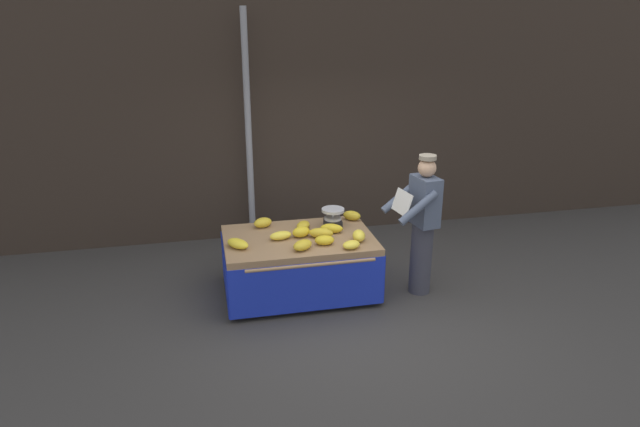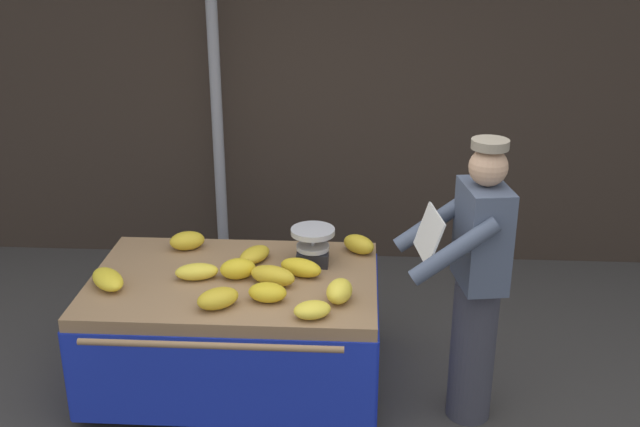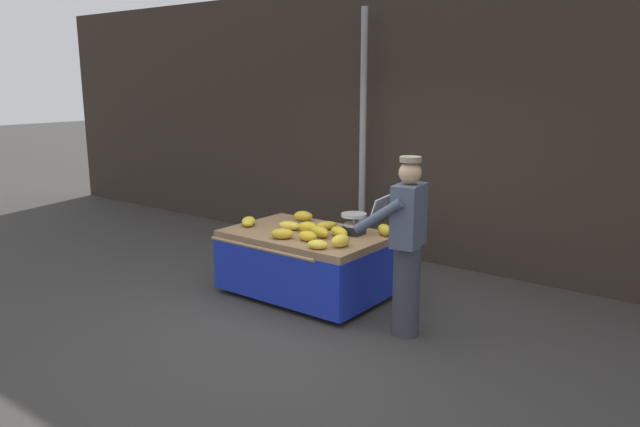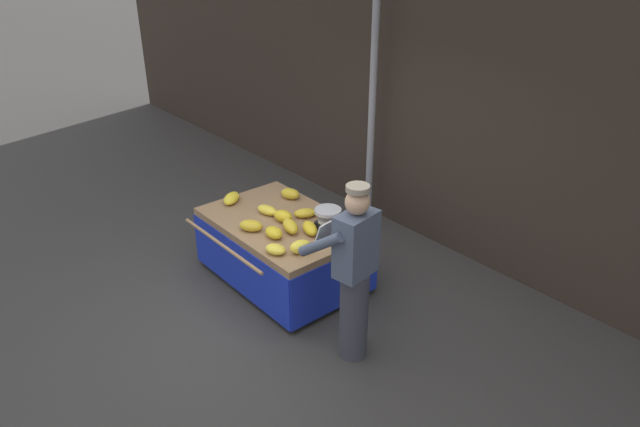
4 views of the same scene
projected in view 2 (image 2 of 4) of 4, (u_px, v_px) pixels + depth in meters
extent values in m
cube|color=#332821|center=(337.00, 46.00, 6.13)|extent=(16.00, 0.24, 3.63)
cylinder|color=gray|center=(215.00, 73.00, 5.90)|extent=(0.09, 0.09, 3.31)
cube|color=#93704C|center=(234.00, 283.00, 4.65)|extent=(1.76, 1.16, 0.08)
cylinder|color=black|center=(113.00, 331.00, 4.83)|extent=(0.05, 0.65, 0.65)
cylinder|color=#B7B7BC|center=(108.00, 331.00, 4.83)|extent=(0.01, 0.12, 0.12)
cylinder|color=black|center=(362.00, 338.00, 4.74)|extent=(0.05, 0.65, 0.65)
cylinder|color=#B7B7BC|center=(367.00, 338.00, 4.74)|extent=(0.01, 0.12, 0.12)
cylinder|color=#4C4742|center=(248.00, 298.00, 5.25)|extent=(0.05, 0.05, 0.65)
cube|color=#192DB2|center=(219.00, 383.00, 4.24)|extent=(1.76, 0.02, 0.59)
cube|color=#192DB2|center=(249.00, 289.00, 5.31)|extent=(1.76, 0.02, 0.59)
cube|color=#192DB2|center=(100.00, 327.00, 4.82)|extent=(0.02, 1.16, 0.59)
cube|color=#192DB2|center=(375.00, 335.00, 4.73)|extent=(0.02, 1.16, 0.59)
cylinder|color=#93704C|center=(210.00, 346.00, 3.94)|extent=(1.41, 0.04, 0.04)
cube|color=black|center=(313.00, 256.00, 4.82)|extent=(0.20, 0.20, 0.09)
cylinder|color=#B7B7BC|center=(313.00, 242.00, 4.78)|extent=(0.02, 0.02, 0.11)
cylinder|color=#B7B7BC|center=(313.00, 231.00, 4.75)|extent=(0.28, 0.28, 0.03)
cylinder|color=#B7B7BC|center=(313.00, 247.00, 4.79)|extent=(0.21, 0.21, 0.03)
ellipsoid|color=yellow|center=(197.00, 272.00, 4.60)|extent=(0.28, 0.19, 0.10)
ellipsoid|color=gold|center=(359.00, 244.00, 4.95)|extent=(0.26, 0.24, 0.12)
ellipsoid|color=gold|center=(187.00, 241.00, 5.01)|extent=(0.27, 0.23, 0.12)
ellipsoid|color=gold|center=(273.00, 276.00, 4.52)|extent=(0.31, 0.22, 0.12)
ellipsoid|color=gold|center=(238.00, 269.00, 4.61)|extent=(0.25, 0.20, 0.13)
ellipsoid|color=gold|center=(218.00, 298.00, 4.26)|extent=(0.29, 0.27, 0.11)
ellipsoid|color=gold|center=(301.00, 268.00, 4.64)|extent=(0.30, 0.23, 0.11)
ellipsoid|color=yellow|center=(339.00, 291.00, 4.33)|extent=(0.19, 0.24, 0.13)
ellipsoid|color=yellow|center=(108.00, 279.00, 4.50)|extent=(0.31, 0.33, 0.10)
ellipsoid|color=gold|center=(268.00, 292.00, 4.34)|extent=(0.24, 0.17, 0.11)
ellipsoid|color=gold|center=(255.00, 255.00, 4.84)|extent=(0.25, 0.29, 0.09)
ellipsoid|color=yellow|center=(312.00, 310.00, 4.16)|extent=(0.25, 0.21, 0.09)
cylinder|color=#383842|center=(472.00, 350.00, 4.40)|extent=(0.26, 0.26, 0.88)
cube|color=#475166|center=(482.00, 235.00, 4.13)|extent=(0.29, 0.41, 0.58)
sphere|color=tan|center=(488.00, 167.00, 3.99)|extent=(0.21, 0.21, 0.21)
cylinder|color=gray|center=(490.00, 144.00, 3.94)|extent=(0.20, 0.20, 0.05)
cylinder|color=#475166|center=(454.00, 251.00, 3.91)|extent=(0.49, 0.16, 0.37)
cylinder|color=#475166|center=(435.00, 221.00, 4.30)|extent=(0.49, 0.16, 0.37)
cube|color=silver|center=(429.00, 234.00, 4.10)|extent=(0.14, 0.35, 0.25)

